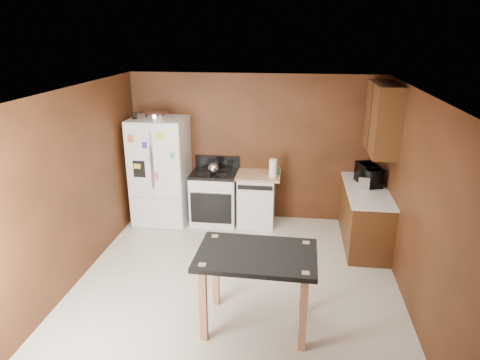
% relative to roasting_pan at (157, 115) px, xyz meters
% --- Properties ---
extents(floor, '(4.50, 4.50, 0.00)m').
position_rel_roasting_pan_xyz_m(floor, '(1.56, -1.87, -1.85)').
color(floor, silver).
rests_on(floor, ground).
extents(ceiling, '(4.50, 4.50, 0.00)m').
position_rel_roasting_pan_xyz_m(ceiling, '(1.56, -1.87, 0.65)').
color(ceiling, white).
rests_on(ceiling, ground).
extents(wall_back, '(4.20, 0.00, 4.20)m').
position_rel_roasting_pan_xyz_m(wall_back, '(1.56, 0.38, -0.60)').
color(wall_back, '#5E2D18').
rests_on(wall_back, ground).
extents(wall_front, '(4.20, 0.00, 4.20)m').
position_rel_roasting_pan_xyz_m(wall_front, '(1.56, -4.12, -0.60)').
color(wall_front, '#5E2D18').
rests_on(wall_front, ground).
extents(wall_left, '(0.00, 4.50, 4.50)m').
position_rel_roasting_pan_xyz_m(wall_left, '(-0.54, -1.87, -0.60)').
color(wall_left, '#5E2D18').
rests_on(wall_left, ground).
extents(wall_right, '(0.00, 4.50, 4.50)m').
position_rel_roasting_pan_xyz_m(wall_right, '(3.66, -1.87, -0.60)').
color(wall_right, '#5E2D18').
rests_on(wall_right, ground).
extents(roasting_pan, '(0.37, 0.37, 0.09)m').
position_rel_roasting_pan_xyz_m(roasting_pan, '(0.00, 0.00, 0.00)').
color(roasting_pan, silver).
rests_on(roasting_pan, refrigerator).
extents(pen_cup, '(0.07, 0.07, 0.11)m').
position_rel_roasting_pan_xyz_m(pen_cup, '(-0.34, -0.10, 0.01)').
color(pen_cup, black).
rests_on(pen_cup, refrigerator).
extents(kettle, '(0.18, 0.18, 0.18)m').
position_rel_roasting_pan_xyz_m(kettle, '(0.92, -0.03, -0.85)').
color(kettle, silver).
rests_on(kettle, gas_range).
extents(paper_towel, '(0.17, 0.17, 0.30)m').
position_rel_roasting_pan_xyz_m(paper_towel, '(1.91, -0.04, -0.81)').
color(paper_towel, white).
rests_on(paper_towel, dishwasher).
extents(green_canister, '(0.14, 0.14, 0.12)m').
position_rel_roasting_pan_xyz_m(green_canister, '(1.96, 0.12, -0.90)').
color(green_canister, '#3C9E5B').
rests_on(green_canister, dishwasher).
extents(toaster, '(0.21, 0.29, 0.19)m').
position_rel_roasting_pan_xyz_m(toaster, '(3.31, -0.37, -0.85)').
color(toaster, silver).
rests_on(toaster, right_cabinets).
extents(microwave, '(0.46, 0.58, 0.28)m').
position_rel_roasting_pan_xyz_m(microwave, '(3.39, -0.21, -0.81)').
color(microwave, black).
rests_on(microwave, right_cabinets).
extents(refrigerator, '(0.90, 0.80, 1.80)m').
position_rel_roasting_pan_xyz_m(refrigerator, '(0.01, -0.01, -0.95)').
color(refrigerator, white).
rests_on(refrigerator, ground).
extents(gas_range, '(0.76, 0.68, 1.10)m').
position_rel_roasting_pan_xyz_m(gas_range, '(0.92, 0.05, -1.38)').
color(gas_range, white).
rests_on(gas_range, ground).
extents(dishwasher, '(0.78, 0.63, 0.89)m').
position_rel_roasting_pan_xyz_m(dishwasher, '(1.64, 0.08, -1.39)').
color(dishwasher, white).
rests_on(dishwasher, ground).
extents(right_cabinets, '(0.63, 1.58, 2.45)m').
position_rel_roasting_pan_xyz_m(right_cabinets, '(3.40, -0.39, -0.94)').
color(right_cabinets, '#5E2F19').
rests_on(right_cabinets, ground).
extents(island, '(1.29, 0.88, 0.92)m').
position_rel_roasting_pan_xyz_m(island, '(1.89, -2.62, -1.07)').
color(island, black).
rests_on(island, ground).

